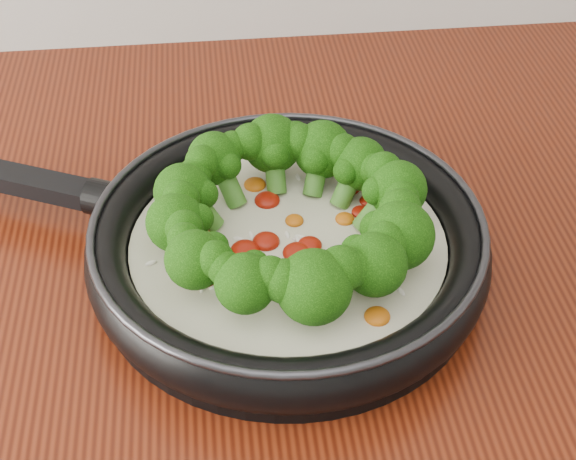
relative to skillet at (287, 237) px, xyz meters
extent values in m
cylinder|color=black|center=(0.00, 0.00, -0.03)|extent=(0.46, 0.46, 0.01)
torus|color=black|center=(0.00, 0.00, -0.01)|extent=(0.48, 0.48, 0.04)
torus|color=#2D2D33|center=(0.00, 0.00, 0.02)|extent=(0.47, 0.47, 0.01)
cube|color=black|center=(-0.25, 0.12, 0.00)|extent=(0.21, 0.12, 0.02)
cylinder|color=black|center=(-0.17, 0.08, 0.00)|extent=(0.05, 0.05, 0.04)
cylinder|color=beige|center=(0.00, 0.00, -0.02)|extent=(0.38, 0.38, 0.02)
ellipsoid|color=maroon|center=(0.02, -0.01, 0.00)|extent=(0.03, 0.03, 0.01)
ellipsoid|color=maroon|center=(-0.04, -0.01, 0.00)|extent=(0.03, 0.03, 0.01)
ellipsoid|color=#C35A0C|center=(0.10, -0.02, 0.00)|extent=(0.03, 0.03, 0.01)
ellipsoid|color=maroon|center=(-0.08, -0.04, 0.00)|extent=(0.03, 0.03, 0.01)
ellipsoid|color=maroon|center=(0.07, 0.07, 0.00)|extent=(0.03, 0.03, 0.01)
ellipsoid|color=#C35A0C|center=(0.06, 0.02, 0.00)|extent=(0.02, 0.02, 0.01)
ellipsoid|color=maroon|center=(0.08, 0.05, 0.00)|extent=(0.02, 0.02, 0.01)
ellipsoid|color=maroon|center=(-0.09, -0.03, 0.00)|extent=(0.03, 0.03, 0.01)
ellipsoid|color=#C35A0C|center=(0.06, -0.10, 0.00)|extent=(0.03, 0.03, 0.01)
ellipsoid|color=maroon|center=(0.01, -0.06, 0.00)|extent=(0.03, 0.03, 0.01)
ellipsoid|color=maroon|center=(-0.08, 0.02, 0.00)|extent=(0.02, 0.02, 0.01)
ellipsoid|color=#C35A0C|center=(-0.02, 0.08, 0.00)|extent=(0.03, 0.03, 0.01)
ellipsoid|color=maroon|center=(0.10, 0.01, 0.00)|extent=(0.02, 0.02, 0.01)
ellipsoid|color=maroon|center=(0.02, -0.08, 0.00)|extent=(0.02, 0.02, 0.01)
ellipsoid|color=#C35A0C|center=(0.01, 0.02, 0.00)|extent=(0.02, 0.02, 0.01)
ellipsoid|color=maroon|center=(0.07, 0.03, 0.00)|extent=(0.02, 0.02, 0.01)
ellipsoid|color=maroon|center=(0.10, 0.02, 0.00)|extent=(0.02, 0.02, 0.01)
ellipsoid|color=#C35A0C|center=(0.08, -0.02, 0.00)|extent=(0.04, 0.04, 0.01)
ellipsoid|color=maroon|center=(-0.02, 0.00, 0.00)|extent=(0.03, 0.03, 0.01)
ellipsoid|color=maroon|center=(-0.01, 0.06, 0.00)|extent=(0.03, 0.03, 0.01)
ellipsoid|color=#C35A0C|center=(0.12, 0.00, 0.00)|extent=(0.03, 0.03, 0.01)
ellipsoid|color=maroon|center=(0.01, -0.02, 0.00)|extent=(0.03, 0.03, 0.01)
ellipsoid|color=white|center=(-0.07, 0.09, 0.00)|extent=(0.01, 0.01, 0.00)
ellipsoid|color=white|center=(0.01, 0.00, 0.00)|extent=(0.01, 0.01, 0.00)
ellipsoid|color=white|center=(0.01, -0.03, 0.00)|extent=(0.01, 0.01, 0.00)
ellipsoid|color=white|center=(0.00, 0.01, 0.00)|extent=(0.01, 0.01, 0.00)
ellipsoid|color=white|center=(0.07, 0.06, 0.00)|extent=(0.01, 0.01, 0.00)
ellipsoid|color=white|center=(-0.08, -0.06, 0.00)|extent=(0.01, 0.01, 0.00)
ellipsoid|color=white|center=(-0.05, -0.01, 0.00)|extent=(0.01, 0.01, 0.00)
ellipsoid|color=white|center=(-0.12, -0.02, 0.00)|extent=(0.01, 0.01, 0.00)
ellipsoid|color=white|center=(-0.03, 0.01, 0.00)|extent=(0.01, 0.01, 0.00)
ellipsoid|color=white|center=(0.01, 0.00, 0.00)|extent=(0.01, 0.01, 0.00)
ellipsoid|color=white|center=(0.00, 0.09, 0.00)|extent=(0.01, 0.01, 0.00)
ellipsoid|color=white|center=(-0.04, -0.02, 0.00)|extent=(0.01, 0.01, 0.00)
ellipsoid|color=white|center=(-0.07, -0.05, 0.00)|extent=(0.01, 0.01, 0.00)
ellipsoid|color=white|center=(0.01, -0.01, 0.00)|extent=(0.01, 0.01, 0.00)
ellipsoid|color=white|center=(0.12, -0.01, 0.00)|extent=(0.01, 0.01, 0.00)
ellipsoid|color=white|center=(-0.02, -0.03, 0.00)|extent=(0.01, 0.01, 0.00)
ellipsoid|color=white|center=(0.09, -0.08, 0.00)|extent=(0.01, 0.01, 0.00)
ellipsoid|color=white|center=(0.02, 0.09, 0.00)|extent=(0.01, 0.01, 0.00)
ellipsoid|color=white|center=(0.01, 0.00, 0.00)|extent=(0.01, 0.01, 0.00)
ellipsoid|color=white|center=(-0.04, 0.01, 0.00)|extent=(0.01, 0.01, 0.00)
ellipsoid|color=white|center=(0.06, -0.05, 0.00)|extent=(0.01, 0.01, 0.00)
cylinder|color=#4C892D|center=(0.07, -0.04, 0.01)|extent=(0.04, 0.03, 0.04)
sphere|color=black|center=(0.09, -0.05, 0.03)|extent=(0.08, 0.08, 0.06)
sphere|color=black|center=(0.10, -0.03, 0.04)|extent=(0.05, 0.05, 0.04)
sphere|color=black|center=(0.08, -0.07, 0.04)|extent=(0.05, 0.05, 0.03)
sphere|color=black|center=(0.07, -0.04, 0.04)|extent=(0.04, 0.04, 0.03)
cylinder|color=#4C892D|center=(0.08, 0.01, 0.01)|extent=(0.04, 0.02, 0.04)
sphere|color=black|center=(0.10, 0.01, 0.04)|extent=(0.07, 0.07, 0.05)
sphere|color=black|center=(0.09, 0.03, 0.04)|extent=(0.04, 0.04, 0.03)
sphere|color=black|center=(0.10, -0.01, 0.04)|extent=(0.04, 0.04, 0.03)
sphere|color=black|center=(0.08, 0.01, 0.04)|extent=(0.04, 0.04, 0.03)
cylinder|color=#4C892D|center=(0.06, 0.05, 0.01)|extent=(0.04, 0.04, 0.04)
sphere|color=black|center=(0.08, 0.06, 0.03)|extent=(0.07, 0.07, 0.05)
sphere|color=black|center=(0.06, 0.07, 0.04)|extent=(0.04, 0.04, 0.03)
sphere|color=black|center=(0.09, 0.04, 0.04)|extent=(0.04, 0.04, 0.03)
sphere|color=black|center=(0.06, 0.05, 0.03)|extent=(0.03, 0.03, 0.03)
cylinder|color=#4C892D|center=(0.04, 0.07, 0.01)|extent=(0.03, 0.04, 0.04)
sphere|color=black|center=(0.04, 0.09, 0.03)|extent=(0.08, 0.08, 0.06)
sphere|color=black|center=(0.02, 0.09, 0.04)|extent=(0.05, 0.05, 0.04)
sphere|color=black|center=(0.06, 0.07, 0.04)|extent=(0.04, 0.04, 0.03)
sphere|color=black|center=(0.04, 0.07, 0.03)|extent=(0.04, 0.04, 0.03)
cylinder|color=#4C892D|center=(0.00, 0.08, 0.01)|extent=(0.02, 0.04, 0.04)
sphere|color=black|center=(0.00, 0.10, 0.03)|extent=(0.08, 0.08, 0.06)
sphere|color=black|center=(-0.02, 0.09, 0.04)|extent=(0.05, 0.05, 0.04)
sphere|color=black|center=(0.02, 0.10, 0.04)|extent=(0.04, 0.04, 0.03)
sphere|color=black|center=(0.00, 0.08, 0.04)|extent=(0.04, 0.04, 0.03)
cylinder|color=#4C892D|center=(-0.05, 0.06, 0.01)|extent=(0.04, 0.04, 0.04)
sphere|color=black|center=(-0.06, 0.08, 0.03)|extent=(0.07, 0.07, 0.05)
sphere|color=black|center=(-0.07, 0.06, 0.04)|extent=(0.04, 0.04, 0.03)
sphere|color=black|center=(-0.04, 0.09, 0.04)|extent=(0.04, 0.04, 0.03)
sphere|color=black|center=(-0.05, 0.06, 0.04)|extent=(0.03, 0.03, 0.03)
cylinder|color=#4C892D|center=(-0.07, 0.03, 0.01)|extent=(0.04, 0.03, 0.04)
sphere|color=black|center=(-0.09, 0.04, 0.03)|extent=(0.07, 0.07, 0.05)
sphere|color=black|center=(-0.09, 0.02, 0.04)|extent=(0.04, 0.04, 0.03)
sphere|color=black|center=(-0.08, 0.05, 0.04)|extent=(0.04, 0.04, 0.03)
sphere|color=black|center=(-0.07, 0.03, 0.03)|extent=(0.04, 0.04, 0.03)
cylinder|color=#4C892D|center=(-0.08, 0.00, 0.01)|extent=(0.04, 0.02, 0.04)
sphere|color=black|center=(-0.10, -0.01, 0.03)|extent=(0.07, 0.07, 0.05)
sphere|color=black|center=(-0.09, -0.02, 0.04)|extent=(0.04, 0.04, 0.03)
sphere|color=black|center=(-0.09, 0.01, 0.04)|extent=(0.04, 0.04, 0.03)
sphere|color=black|center=(-0.08, 0.00, 0.03)|extent=(0.03, 0.03, 0.03)
cylinder|color=#4C892D|center=(-0.06, -0.05, 0.01)|extent=(0.04, 0.04, 0.05)
sphere|color=black|center=(-0.08, -0.06, 0.04)|extent=(0.07, 0.07, 0.05)
sphere|color=black|center=(-0.07, -0.07, 0.04)|extent=(0.04, 0.04, 0.03)
sphere|color=black|center=(-0.09, -0.04, 0.04)|extent=(0.04, 0.04, 0.03)
sphere|color=black|center=(-0.07, -0.05, 0.04)|extent=(0.03, 0.03, 0.02)
cylinder|color=#4C892D|center=(-0.03, -0.07, 0.01)|extent=(0.03, 0.04, 0.05)
sphere|color=black|center=(-0.04, -0.09, 0.04)|extent=(0.07, 0.07, 0.05)
sphere|color=black|center=(-0.02, -0.10, 0.05)|extent=(0.04, 0.04, 0.03)
sphere|color=black|center=(-0.06, -0.08, 0.04)|extent=(0.04, 0.04, 0.03)
sphere|color=black|center=(-0.03, -0.08, 0.04)|extent=(0.03, 0.03, 0.02)
cylinder|color=#4C892D|center=(0.01, -0.08, 0.01)|extent=(0.02, 0.04, 0.04)
sphere|color=black|center=(0.01, -0.10, 0.03)|extent=(0.08, 0.08, 0.06)
sphere|color=black|center=(0.03, -0.09, 0.04)|extent=(0.05, 0.05, 0.04)
sphere|color=black|center=(-0.01, -0.10, 0.04)|extent=(0.05, 0.05, 0.04)
sphere|color=black|center=(0.01, -0.08, 0.04)|extent=(0.04, 0.04, 0.03)
cylinder|color=#4C892D|center=(0.05, -0.07, 0.01)|extent=(0.04, 0.04, 0.04)
sphere|color=black|center=(0.06, -0.08, 0.03)|extent=(0.07, 0.07, 0.05)
sphere|color=black|center=(0.07, -0.06, 0.04)|extent=(0.04, 0.04, 0.03)
sphere|color=black|center=(0.04, -0.09, 0.04)|extent=(0.04, 0.04, 0.03)
sphere|color=black|center=(0.05, -0.07, 0.04)|extent=(0.04, 0.04, 0.03)
camera|label=1|loc=(-0.06, -0.56, 0.49)|focal=51.88mm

